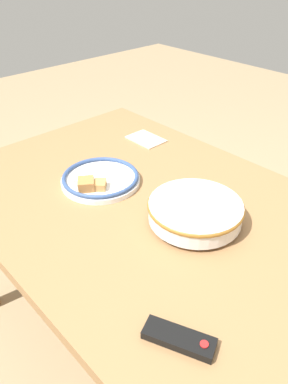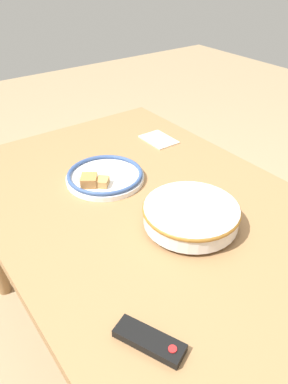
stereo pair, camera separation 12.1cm
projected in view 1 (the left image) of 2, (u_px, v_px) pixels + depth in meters
ground_plane at (151, 342)px, 1.61m from camera, size 8.00×8.00×0.00m
dining_table at (154, 224)px, 1.24m from camera, size 1.45×0.95×0.73m
noodle_bowl at (195, 211)px, 1.11m from camera, size 0.29×0.29×0.07m
food_plate at (99, 179)px, 1.30m from camera, size 0.28×0.28×0.05m
tv_remote at (179, 338)px, 0.79m from camera, size 0.16×0.11×0.02m
folded_napkin at (146, 139)px, 1.60m from camera, size 0.15×0.11×0.01m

